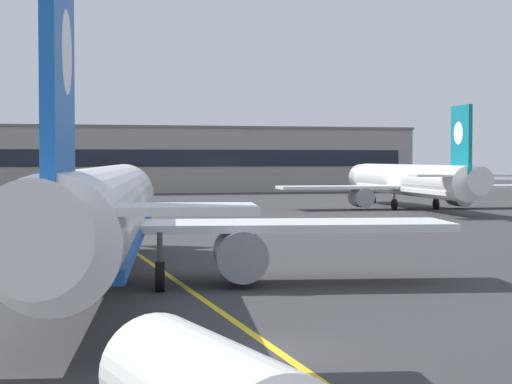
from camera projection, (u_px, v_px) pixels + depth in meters
name	position (u px, v px, depth m)	size (l,w,h in m)	color
ground_plane	(263.00, 351.00, 27.87)	(400.00, 400.00, 0.00)	#353538
taxiway_centreline	(136.00, 253.00, 56.89)	(0.30, 180.00, 0.01)	yellow
airliner_foreground	(102.00, 212.00, 41.82)	(32.35, 41.36, 11.65)	white
airliner_background	(410.00, 181.00, 105.96)	(30.39, 39.10, 10.97)	white
safety_cone_by_nose_gear	(102.00, 246.00, 58.32)	(0.44, 0.44, 0.55)	orange
terminal_building	(13.00, 159.00, 153.21)	(137.11, 12.40, 11.24)	#9E998E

